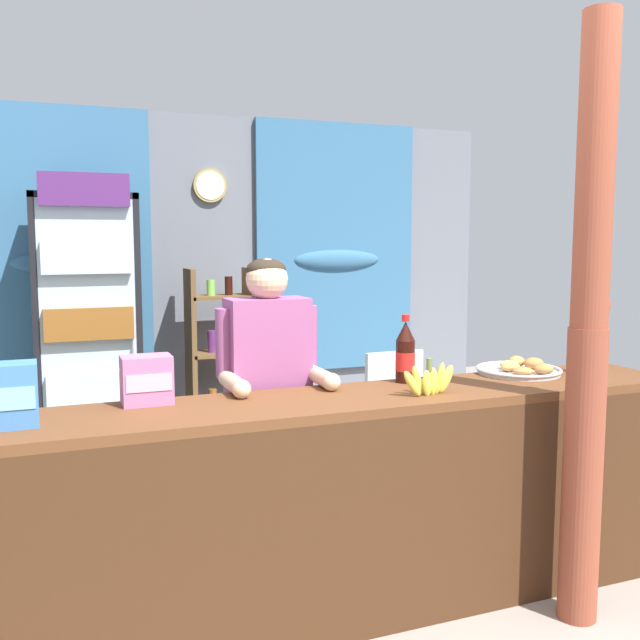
# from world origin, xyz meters

# --- Properties ---
(ground_plane) EXTENTS (7.97, 7.97, 0.00)m
(ground_plane) POSITION_xyz_m (0.00, 1.23, 0.00)
(ground_plane) COLOR gray
(back_wall_curtained) EXTENTS (4.68, 0.22, 2.51)m
(back_wall_curtained) POSITION_xyz_m (0.01, 3.11, 1.29)
(back_wall_curtained) COLOR slate
(back_wall_curtained) RESTS_ON ground
(stall_counter) EXTENTS (3.36, 0.51, 0.94)m
(stall_counter) POSITION_xyz_m (-0.08, 0.28, 0.58)
(stall_counter) COLOR brown
(stall_counter) RESTS_ON ground
(timber_post) EXTENTS (0.18, 0.16, 2.47)m
(timber_post) POSITION_xyz_m (0.88, -0.03, 1.19)
(timber_post) COLOR brown
(timber_post) RESTS_ON ground
(drink_fridge) EXTENTS (0.65, 0.63, 1.99)m
(drink_fridge) POSITION_xyz_m (-0.90, 2.55, 1.08)
(drink_fridge) COLOR black
(drink_fridge) RESTS_ON ground
(bottle_shelf_rack) EXTENTS (0.48, 0.28, 1.38)m
(bottle_shelf_rack) POSITION_xyz_m (0.04, 2.77, 0.72)
(bottle_shelf_rack) COLOR brown
(bottle_shelf_rack) RESTS_ON ground
(plastic_lawn_chair) EXTENTS (0.46, 0.46, 0.86)m
(plastic_lawn_chair) POSITION_xyz_m (0.96, 1.95, 0.49)
(plastic_lawn_chair) COLOR silver
(plastic_lawn_chair) RESTS_ON ground
(shopkeeper) EXTENTS (0.48, 0.42, 1.51)m
(shopkeeper) POSITION_xyz_m (-0.22, 0.78, 0.94)
(shopkeeper) COLOR #28282D
(shopkeeper) RESTS_ON ground
(soda_bottle_cola) EXTENTS (0.09, 0.09, 0.31)m
(soda_bottle_cola) POSITION_xyz_m (0.37, 0.56, 1.07)
(soda_bottle_cola) COLOR black
(soda_bottle_cola) RESTS_ON stall_counter
(soda_bottle_orange_soda) EXTENTS (0.06, 0.06, 0.23)m
(soda_bottle_orange_soda) POSITION_xyz_m (1.28, 0.45, 1.04)
(soda_bottle_orange_soda) COLOR orange
(soda_bottle_orange_soda) RESTS_ON stall_counter
(snack_box_biscuit) EXTENTS (0.18, 0.14, 0.22)m
(snack_box_biscuit) POSITION_xyz_m (-1.29, 0.38, 1.05)
(snack_box_biscuit) COLOR #3D75B7
(snack_box_biscuit) RESTS_ON stall_counter
(snack_box_wafer) EXTENTS (0.20, 0.14, 0.19)m
(snack_box_wafer) POSITION_xyz_m (-0.80, 0.56, 1.04)
(snack_box_wafer) COLOR #B76699
(snack_box_wafer) RESTS_ON stall_counter
(pastry_tray) EXTENTS (0.41, 0.41, 0.07)m
(pastry_tray) POSITION_xyz_m (0.99, 0.54, 0.96)
(pastry_tray) COLOR #BCBCC1
(pastry_tray) RESTS_ON stall_counter
(banana_bunch) EXTENTS (0.28, 0.06, 0.16)m
(banana_bunch) POSITION_xyz_m (0.34, 0.29, 1.00)
(banana_bunch) COLOR #DBCC42
(banana_bunch) RESTS_ON stall_counter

